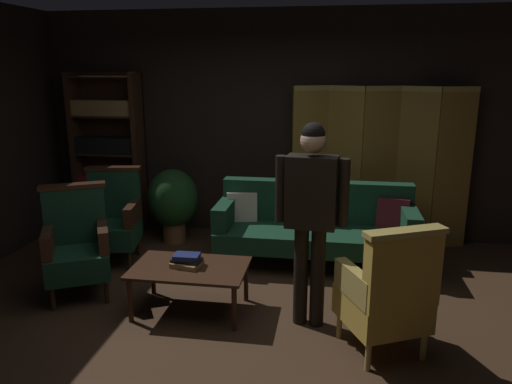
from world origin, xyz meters
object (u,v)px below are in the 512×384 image
at_px(velvet_couch, 315,223).
at_px(armchair_wing_right, 113,219).
at_px(bookshelf, 109,150).
at_px(book_navy_cloth, 187,257).
at_px(potted_plant, 173,200).
at_px(standing_figure, 311,207).
at_px(coffee_table, 190,272).
at_px(armchair_wing_left, 77,245).
at_px(book_black_cloth, 187,260).
at_px(folding_screen, 379,164).
at_px(book_tan_leather, 187,264).
at_px(armchair_gilt_accent, 388,293).

distance_m(velvet_couch, armchair_wing_right, 2.23).
relative_size(bookshelf, book_navy_cloth, 9.32).
bearing_deg(potted_plant, standing_figure, -45.06).
xyz_separation_m(coffee_table, armchair_wing_left, (-1.15, 0.18, 0.12)).
height_order(armchair_wing_right, book_black_cloth, armchair_wing_right).
relative_size(coffee_table, book_black_cloth, 3.89).
relative_size(folding_screen, coffee_table, 2.10).
bearing_deg(bookshelf, book_tan_leather, -51.08).
distance_m(coffee_table, book_black_cloth, 0.11).
relative_size(coffee_table, standing_figure, 0.59).
bearing_deg(folding_screen, book_tan_leather, -130.66).
xyz_separation_m(bookshelf, book_navy_cloth, (1.64, -2.03, -0.56)).
height_order(armchair_gilt_accent, armchair_wing_right, same).
bearing_deg(book_navy_cloth, potted_plant, 112.06).
xyz_separation_m(folding_screen, coffee_table, (-1.75, -2.08, -0.61)).
distance_m(bookshelf, potted_plant, 1.15).
height_order(folding_screen, bookshelf, bookshelf).
height_order(coffee_table, book_black_cloth, book_black_cloth).
bearing_deg(armchair_wing_left, armchair_gilt_accent, -11.95).
relative_size(standing_figure, book_tan_leather, 6.96).
bearing_deg(book_black_cloth, armchair_gilt_accent, -14.13).
relative_size(book_black_cloth, book_navy_cloth, 1.17).
bearing_deg(armchair_gilt_accent, book_black_cloth, 165.87).
bearing_deg(standing_figure, bookshelf, 142.29).
relative_size(armchair_wing_left, book_tan_leather, 4.25).
distance_m(folding_screen, book_tan_leather, 2.78).
height_order(potted_plant, book_navy_cloth, potted_plant).
xyz_separation_m(velvet_couch, armchair_gilt_accent, (0.60, -1.71, 0.04)).
bearing_deg(book_black_cloth, bookshelf, 128.92).
relative_size(velvet_couch, armchair_wing_left, 2.04).
xyz_separation_m(bookshelf, armchair_wing_right, (0.49, -1.03, -0.58)).
bearing_deg(velvet_couch, armchair_wing_left, -152.86).
bearing_deg(armchair_gilt_accent, coffee_table, 165.90).
distance_m(armchair_wing_right, book_black_cloth, 1.52).
relative_size(folding_screen, book_navy_cloth, 9.56).
relative_size(folding_screen, armchair_wing_left, 2.02).
bearing_deg(book_black_cloth, armchair_wing_left, 171.34).
height_order(bookshelf, potted_plant, bookshelf).
bearing_deg(coffee_table, armchair_wing_right, 139.51).
distance_m(standing_figure, potted_plant, 2.54).
height_order(armchair_wing_left, book_navy_cloth, armchair_wing_left).
relative_size(bookshelf, standing_figure, 1.20).
height_order(armchair_gilt_accent, book_navy_cloth, armchair_gilt_accent).
height_order(coffee_table, standing_figure, standing_figure).
bearing_deg(standing_figure, armchair_gilt_accent, -30.84).
distance_m(velvet_couch, book_tan_leather, 1.67).
bearing_deg(book_black_cloth, velvet_couch, 50.58).
relative_size(potted_plant, book_tan_leather, 3.74).
bearing_deg(book_tan_leather, bookshelf, 128.92).
bearing_deg(potted_plant, coffee_table, -67.28).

